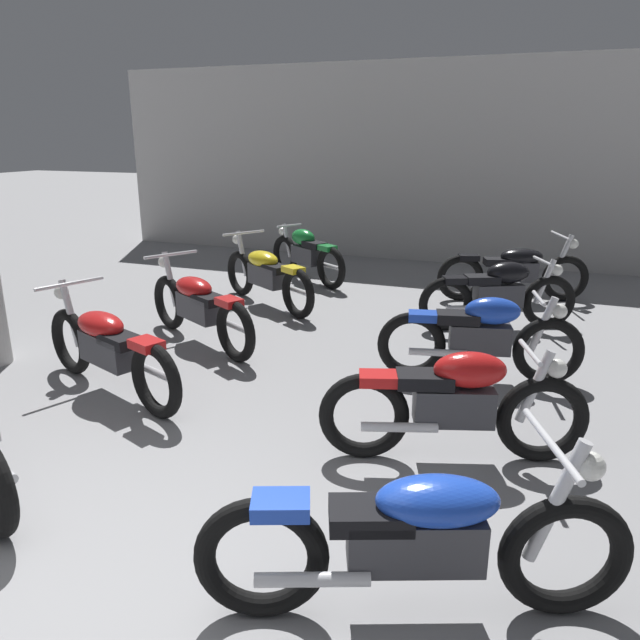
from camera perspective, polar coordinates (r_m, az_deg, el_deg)
ground_plane at (r=3.58m, az=-23.55°, el=-25.19°), size 60.00×60.00×0.00m
back_wall at (r=11.69m, az=11.01°, el=14.19°), size 13.16×0.24×3.60m
motorcycle_left_row_1 at (r=5.92m, az=-19.26°, el=-2.41°), size 2.06×0.98×0.97m
motorcycle_left_row_2 at (r=7.07m, az=-11.30°, el=1.33°), size 1.96×1.17×0.97m
motorcycle_left_row_3 at (r=8.53m, az=-5.03°, el=4.29°), size 1.89×1.25×0.97m
motorcycle_left_row_4 at (r=9.95m, az=-1.28°, el=6.25°), size 1.72×1.16×0.88m
motorcycle_right_row_0 at (r=3.18m, az=9.14°, el=-19.42°), size 2.06×1.00×0.97m
motorcycle_right_row_1 at (r=4.57m, az=12.55°, el=-7.54°), size 1.90×0.76×0.88m
motorcycle_right_row_2 at (r=6.07m, az=14.84°, el=-1.46°), size 1.94×0.67×0.88m
motorcycle_right_row_3 at (r=7.76m, az=16.45°, el=2.42°), size 1.83×0.94×0.88m
motorcycle_right_row_4 at (r=9.18m, az=17.75°, el=4.47°), size 2.08×0.95×0.97m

